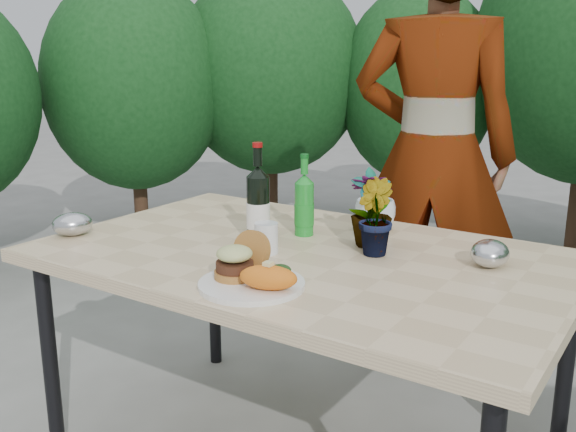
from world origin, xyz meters
The scene contains 17 objects.
patio_table centered at (0.00, 0.00, 0.69)m, with size 1.60×1.00×0.75m.
shrub_hedge centered at (0.24, 1.65, 1.19)m, with size 6.94×5.22×2.29m.
dinner_plate centered at (0.06, -0.34, 0.76)m, with size 0.28×0.28×0.01m, color white.
burger_stack centered at (0.00, -0.32, 0.81)m, with size 0.11×0.16×0.11m.
sweet_potato centered at (0.12, -0.36, 0.80)m, with size 0.15×0.08×0.06m, color orange.
grilled_veg centered at (0.07, -0.24, 0.78)m, with size 0.08×0.05×0.03m.
wine_bottle centered at (-0.19, 0.03, 0.87)m, with size 0.08×0.08×0.32m.
sparkling_water centered at (-0.10, 0.16, 0.85)m, with size 0.07×0.07×0.27m.
plastic_cup centered at (-0.08, -0.07, 0.80)m, with size 0.07×0.07×0.10m, color white.
seedling_left centered at (0.14, 0.17, 0.87)m, with size 0.13×0.09×0.25m, color #21511C.
seedling_mid centered at (0.19, 0.10, 0.87)m, with size 0.13×0.10×0.23m, color #295B1F.
seedling_right centered at (0.15, 0.17, 0.87)m, with size 0.13×0.13×0.23m, color #255C1F.
blue_bowl centered at (0.08, 0.35, 0.80)m, with size 0.14×0.14×0.11m, color white.
foil_packet_left centered at (-0.74, -0.27, 0.79)m, with size 0.13×0.11×0.08m, color #B1B4B8.
foil_packet_right centered at (0.52, 0.18, 0.79)m, with size 0.13×0.11×0.08m, color #B5B7BC.
person centered at (0.05, 0.94, 0.93)m, with size 0.68×0.45×1.86m, color #9B5E4D.
terracotta_pot centered at (-1.66, 2.00, 0.07)m, with size 0.17×0.17×0.14m.
Camera 1 is at (1.01, -1.60, 1.34)m, focal length 40.00 mm.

